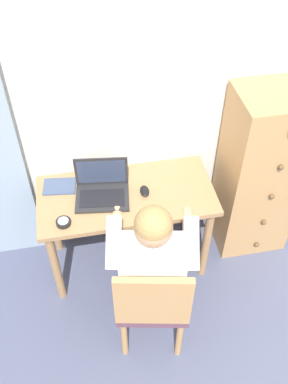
# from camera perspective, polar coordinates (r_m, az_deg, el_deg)

# --- Properties ---
(wall_back) EXTENTS (4.80, 0.05, 2.50)m
(wall_back) POSITION_cam_1_polar(r_m,az_deg,el_deg) (2.81, 7.11, 13.64)
(wall_back) COLOR silver
(wall_back) RESTS_ON ground_plane
(desk) EXTENTS (1.15, 0.55, 0.73)m
(desk) POSITION_cam_1_polar(r_m,az_deg,el_deg) (2.87, -2.34, -1.92)
(desk) COLOR #9E754C
(desk) RESTS_ON ground_plane
(dresser) EXTENTS (0.51, 0.44, 1.33)m
(dresser) POSITION_cam_1_polar(r_m,az_deg,el_deg) (3.11, 15.13, 2.30)
(dresser) COLOR tan
(dresser) RESTS_ON ground_plane
(chair) EXTENTS (0.49, 0.48, 0.89)m
(chair) POSITION_cam_1_polar(r_m,az_deg,el_deg) (2.58, 1.13, -14.22)
(chair) COLOR #5D3A4B
(chair) RESTS_ON ground_plane
(person_seated) EXTENTS (0.61, 0.64, 1.21)m
(person_seated) POSITION_cam_1_polar(r_m,az_deg,el_deg) (2.52, 1.10, -8.55)
(person_seated) COLOR #4C4C4C
(person_seated) RESTS_ON ground_plane
(laptop) EXTENTS (0.37, 0.29, 0.24)m
(laptop) POSITION_cam_1_polar(r_m,az_deg,el_deg) (2.75, -5.61, 0.44)
(laptop) COLOR #232326
(laptop) RESTS_ON desk
(computer_mouse) EXTENTS (0.06, 0.10, 0.03)m
(computer_mouse) POSITION_cam_1_polar(r_m,az_deg,el_deg) (2.77, 0.08, 0.13)
(computer_mouse) COLOR black
(computer_mouse) RESTS_ON desk
(desk_clock) EXTENTS (0.09, 0.09, 0.03)m
(desk_clock) POSITION_cam_1_polar(r_m,az_deg,el_deg) (2.64, -10.68, -3.99)
(desk_clock) COLOR black
(desk_clock) RESTS_ON desk
(notebook_pad) EXTENTS (0.23, 0.17, 0.01)m
(notebook_pad) POSITION_cam_1_polar(r_m,az_deg,el_deg) (2.87, -11.19, 0.74)
(notebook_pad) COLOR #3D4C6B
(notebook_pad) RESTS_ON desk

